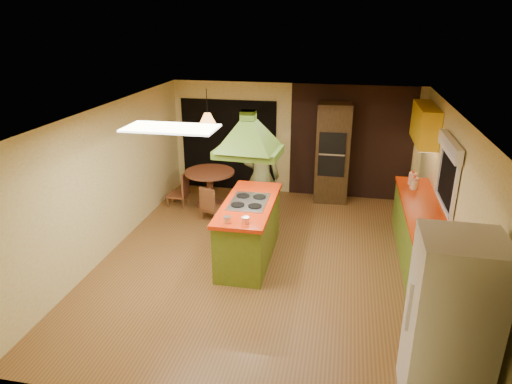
% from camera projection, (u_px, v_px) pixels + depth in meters
% --- Properties ---
extents(ground, '(6.50, 6.50, 0.00)m').
position_uv_depth(ground, '(269.00, 260.00, 7.67)').
color(ground, brown).
rests_on(ground, ground).
extents(room_walls, '(5.50, 6.50, 6.50)m').
position_uv_depth(room_walls, '(269.00, 191.00, 7.22)').
color(room_walls, beige).
rests_on(room_walls, ground).
extents(ceiling_plane, '(6.50, 6.50, 0.00)m').
position_uv_depth(ceiling_plane, '(270.00, 112.00, 6.77)').
color(ceiling_plane, silver).
rests_on(ceiling_plane, room_walls).
extents(brick_panel, '(2.64, 0.03, 2.50)m').
position_uv_depth(brick_panel, '(351.00, 143.00, 9.95)').
color(brick_panel, '#381E14').
rests_on(brick_panel, ground).
extents(nook_opening, '(2.20, 0.03, 2.10)m').
position_uv_depth(nook_opening, '(229.00, 145.00, 10.52)').
color(nook_opening, black).
rests_on(nook_opening, ground).
extents(right_counter, '(0.62, 3.05, 0.92)m').
position_uv_depth(right_counter, '(419.00, 232.00, 7.61)').
color(right_counter, olive).
rests_on(right_counter, ground).
extents(upper_cabinets, '(0.34, 1.40, 0.70)m').
position_uv_depth(upper_cabinets, '(425.00, 124.00, 8.51)').
color(upper_cabinets, yellow).
rests_on(upper_cabinets, room_walls).
extents(window_right, '(0.12, 1.35, 1.06)m').
position_uv_depth(window_right, '(449.00, 162.00, 6.91)').
color(window_right, black).
rests_on(window_right, room_walls).
extents(fluor_panel, '(1.20, 0.60, 0.03)m').
position_uv_depth(fluor_panel, '(171.00, 128.00, 5.88)').
color(fluor_panel, white).
rests_on(fluor_panel, ceiling_plane).
extents(kitchen_island, '(0.83, 2.02, 1.02)m').
position_uv_depth(kitchen_island, '(249.00, 230.00, 7.61)').
color(kitchen_island, olive).
rests_on(kitchen_island, ground).
extents(range_hood, '(1.04, 0.78, 0.79)m').
position_uv_depth(range_hood, '(248.00, 127.00, 6.98)').
color(range_hood, '#446318').
rests_on(range_hood, ceiling_plane).
extents(man, '(0.75, 0.54, 1.94)m').
position_uv_depth(man, '(261.00, 177.00, 8.69)').
color(man, '#4F532C').
rests_on(man, ground).
extents(refrigerator, '(0.80, 0.76, 1.92)m').
position_uv_depth(refrigerator, '(450.00, 324.00, 4.55)').
color(refrigerator, white).
rests_on(refrigerator, ground).
extents(wall_oven, '(0.74, 0.63, 2.16)m').
position_uv_depth(wall_oven, '(332.00, 153.00, 9.82)').
color(wall_oven, '#442E15').
rests_on(wall_oven, ground).
extents(dining_table, '(1.05, 1.05, 0.79)m').
position_uv_depth(dining_table, '(210.00, 181.00, 9.69)').
color(dining_table, brown).
rests_on(dining_table, ground).
extents(chair_left, '(0.41, 0.41, 0.74)m').
position_uv_depth(chair_left, '(178.00, 189.00, 9.79)').
color(chair_left, brown).
rests_on(chair_left, ground).
extents(chair_near, '(0.50, 0.50, 0.70)m').
position_uv_depth(chair_near, '(213.00, 203.00, 9.12)').
color(chair_near, brown).
rests_on(chair_near, ground).
extents(pendant_lamp, '(0.41, 0.41, 0.23)m').
position_uv_depth(pendant_lamp, '(207.00, 119.00, 9.21)').
color(pendant_lamp, '#FF9E3F').
rests_on(pendant_lamp, ceiling_plane).
extents(canister_large, '(0.17, 0.17, 0.22)m').
position_uv_depth(canister_large, '(413.00, 178.00, 8.43)').
color(canister_large, beige).
rests_on(canister_large, right_counter).
extents(canister_medium, '(0.15, 0.15, 0.20)m').
position_uv_depth(canister_medium, '(414.00, 183.00, 8.22)').
color(canister_medium, beige).
rests_on(canister_medium, right_counter).
extents(canister_small, '(0.13, 0.13, 0.15)m').
position_uv_depth(canister_small, '(414.00, 185.00, 8.19)').
color(canister_small, '#F4E9C4').
rests_on(canister_small, right_counter).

